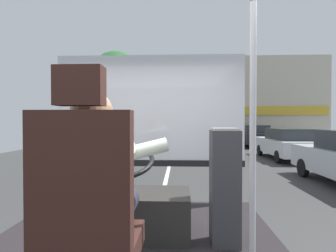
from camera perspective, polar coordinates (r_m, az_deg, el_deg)
name	(u,v)px	position (r m, az deg, el deg)	size (l,w,h in m)	color
ground	(170,164)	(10.88, 0.43, -8.02)	(18.00, 44.00, 0.06)	#383838
driver_seat	(88,223)	(1.47, -16.66, -19.12)	(0.48, 0.48, 1.32)	black
bus_driver	(96,183)	(1.54, -15.12, -11.59)	(0.79, 0.60, 0.77)	#282833
steering_console	(131,211)	(2.65, -7.89, -17.54)	(1.10, 0.98, 0.87)	#282623
handrail_pole	(253,128)	(1.91, 17.64, -0.45)	(0.04, 0.04, 2.04)	#B7B7BC
fare_box	(225,186)	(2.43, 11.98, -12.45)	(0.24, 0.26, 1.01)	#333338
windshield_panel	(150,123)	(3.58, -3.88, 0.67)	(2.50, 0.08, 1.48)	silver
street_tree	(116,79)	(13.95, -10.98, 9.90)	(2.65, 2.65, 5.20)	#4C3828
shop_building	(251,102)	(22.12, 17.28, 4.86)	(10.03, 4.33, 6.35)	#BCB29E
parked_car_white	(289,143)	(13.00, 24.40, -3.39)	(1.94, 3.94, 1.37)	silver
parked_car_black	(253,135)	(18.64, 17.69, -1.94)	(1.80, 3.94, 1.43)	black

